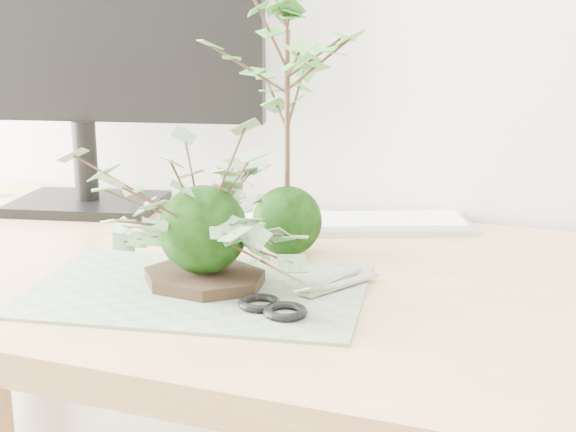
{
  "coord_description": "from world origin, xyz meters",
  "views": [
    {
      "loc": [
        0.33,
        0.28,
        1.07
      ],
      "look_at": [
        0.0,
        1.14,
        0.84
      ],
      "focal_mm": 50.0,
      "sensor_mm": 36.0,
      "label": 1
    }
  ],
  "objects_px": {
    "monitor": "(81,22)",
    "ivy_kokedama": "(202,189)",
    "keyboard": "(341,223)",
    "desk": "(253,328)",
    "maple_kokedama": "(287,48)"
  },
  "relations": [
    {
      "from": "ivy_kokedama",
      "to": "monitor",
      "type": "relative_size",
      "value": 0.57
    },
    {
      "from": "desk",
      "to": "maple_kokedama",
      "type": "xyz_separation_m",
      "value": [
        0.02,
        0.07,
        0.38
      ]
    },
    {
      "from": "desk",
      "to": "monitor",
      "type": "distance_m",
      "value": 0.61
    },
    {
      "from": "desk",
      "to": "monitor",
      "type": "bearing_deg",
      "value": 151.5
    },
    {
      "from": "ivy_kokedama",
      "to": "monitor",
      "type": "xyz_separation_m",
      "value": [
        -0.38,
        0.31,
        0.19
      ]
    },
    {
      "from": "ivy_kokedama",
      "to": "keyboard",
      "type": "distance_m",
      "value": 0.36
    },
    {
      "from": "keyboard",
      "to": "monitor",
      "type": "distance_m",
      "value": 0.55
    },
    {
      "from": "desk",
      "to": "monitor",
      "type": "relative_size",
      "value": 2.58
    },
    {
      "from": "desk",
      "to": "ivy_kokedama",
      "type": "relative_size",
      "value": 4.52
    },
    {
      "from": "keyboard",
      "to": "ivy_kokedama",
      "type": "bearing_deg",
      "value": -125.88
    },
    {
      "from": "ivy_kokedama",
      "to": "keyboard",
      "type": "bearing_deg",
      "value": 77.34
    },
    {
      "from": "maple_kokedama",
      "to": "monitor",
      "type": "distance_m",
      "value": 0.45
    },
    {
      "from": "maple_kokedama",
      "to": "keyboard",
      "type": "height_order",
      "value": "maple_kokedama"
    },
    {
      "from": "desk",
      "to": "ivy_kokedama",
      "type": "xyz_separation_m",
      "value": [
        -0.02,
        -0.09,
        0.21
      ]
    },
    {
      "from": "monitor",
      "to": "ivy_kokedama",
      "type": "bearing_deg",
      "value": -52.33
    }
  ]
}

